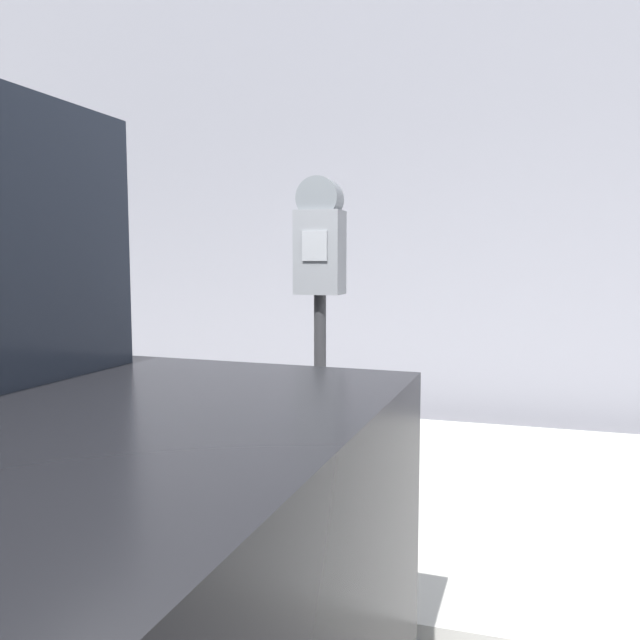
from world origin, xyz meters
The scene contains 3 objects.
sidewalk centered at (0.00, 2.20, 0.05)m, with size 24.00×2.80×0.11m.
building_facade centered at (0.00, 4.03, 2.59)m, with size 24.00×0.30×5.17m.
parking_meter centered at (0.36, 1.29, 1.30)m, with size 0.19×0.16×1.58m.
Camera 1 is at (1.11, -1.23, 1.34)m, focal length 35.00 mm.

